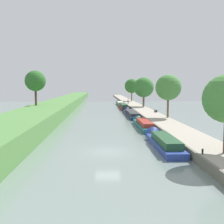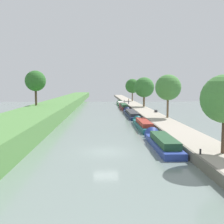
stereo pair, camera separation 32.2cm
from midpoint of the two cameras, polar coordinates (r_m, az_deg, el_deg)
name	(u,v)px [view 1 (the left image)]	position (r m, az deg, el deg)	size (l,w,h in m)	color
ground_plane	(108,152)	(26.38, -1.30, -8.64)	(160.00, 160.00, 0.00)	slate
right_towpath	(203,146)	(28.21, 18.86, -7.11)	(4.25, 260.00, 0.85)	#A89E8E
stone_quay	(181,146)	(27.46, 14.46, -7.28)	(0.25, 260.00, 0.90)	#6B665B
narrowboat_blue	(163,141)	(28.95, 10.69, -6.34)	(2.05, 10.98, 1.99)	#283D93
narrowboat_teal	(143,124)	(41.18, 6.58, -2.65)	(1.81, 11.93, 1.80)	#195B60
narrowboat_navy	(131,113)	(57.44, 3.95, -0.29)	(2.05, 17.10, 1.95)	#141E42
narrowboat_maroon	(123,107)	(74.34, 2.38, 1.21)	(1.88, 14.01, 1.90)	maroon
narrowboat_green	(120,103)	(88.19, 1.63, 1.88)	(2.11, 12.32, 2.00)	#1E6033
tree_rightbank_midnear	(168,88)	(47.36, 12.00, 5.25)	(4.56, 4.56, 7.65)	brown
tree_rightbank_midfar	(144,87)	(71.30, 6.82, 5.37)	(5.41, 5.41, 7.92)	brown
tree_rightbank_far	(132,86)	(95.80, 4.23, 5.67)	(5.16, 5.16, 8.06)	brown
tree_leftbank_downstream	(35,81)	(56.54, -16.56, 6.51)	(4.26, 4.26, 7.21)	#4C3828
person_walking	(128,101)	(81.60, 3.42, 2.43)	(0.34, 0.34, 1.66)	#282D42
mooring_bollard_near	(203,151)	(23.34, 18.79, -8.17)	(0.16, 0.16, 0.45)	black
mooring_bollard_far	(124,101)	(93.29, 2.48, 2.46)	(0.16, 0.16, 0.45)	black
park_bench	(156,110)	(56.98, 9.39, 0.34)	(0.44, 1.50, 0.47)	#333338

